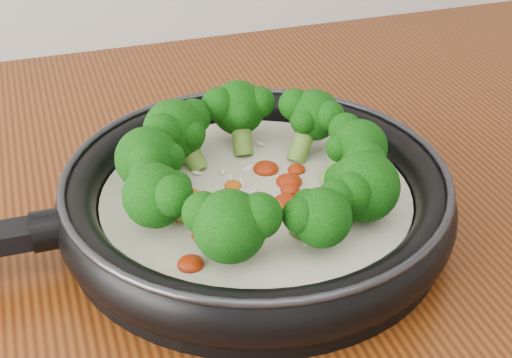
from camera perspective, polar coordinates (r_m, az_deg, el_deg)
name	(u,v)px	position (r m, az deg, el deg)	size (l,w,h in m)	color
skillet	(251,193)	(0.64, -0.36, -1.07)	(0.53, 0.34, 0.10)	black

